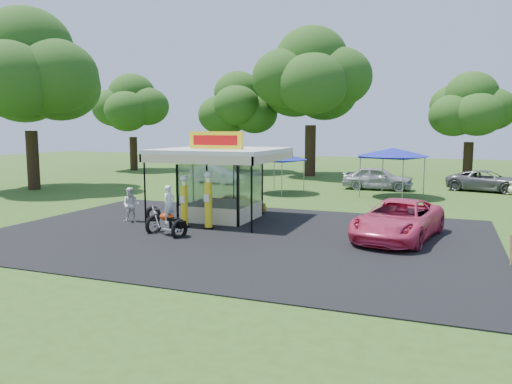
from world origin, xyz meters
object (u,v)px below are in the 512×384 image
(spectator_west, at_px, (131,205))
(kiosk_car, at_px, (239,203))
(gas_station_kiosk, at_px, (221,182))
(gas_pump_left, at_px, (184,203))
(bg_car_a, at_px, (215,175))
(tent_east, at_px, (393,152))
(bg_car_d, at_px, (487,181))
(pink_sedan, at_px, (398,220))
(motorcycle, at_px, (168,216))
(tent_west, at_px, (278,156))
(bg_car_c, at_px, (377,178))
(gas_pump_right, at_px, (208,202))

(spectator_west, bearing_deg, kiosk_car, 34.14)
(gas_station_kiosk, bearing_deg, spectator_west, -149.04)
(gas_station_kiosk, distance_m, gas_pump_left, 2.59)
(kiosk_car, distance_m, bg_car_a, 13.84)
(gas_station_kiosk, bearing_deg, tent_east, 58.65)
(bg_car_d, xyz_separation_m, tent_east, (-5.82, -5.24, 2.10))
(pink_sedan, height_order, bg_car_d, pink_sedan)
(motorcycle, distance_m, tent_east, 16.89)
(gas_pump_left, xyz_separation_m, spectator_west, (-2.94, 0.26, -0.30))
(gas_station_kiosk, relative_size, gas_pump_left, 2.32)
(spectator_west, xyz_separation_m, tent_west, (2.98, 12.38, 1.66))
(motorcycle, relative_size, bg_car_d, 0.42)
(kiosk_car, bearing_deg, motorcycle, 176.04)
(bg_car_c, bearing_deg, bg_car_a, 92.31)
(motorcycle, relative_size, tent_west, 0.55)
(spectator_west, bearing_deg, gas_pump_right, -19.36)
(bg_car_a, xyz_separation_m, tent_west, (6.47, -3.86, 1.78))
(kiosk_car, xyz_separation_m, spectator_west, (-3.59, -4.36, 0.33))
(gas_pump_right, xyz_separation_m, pink_sedan, (7.76, 0.97, -0.44))
(gas_pump_left, xyz_separation_m, bg_car_a, (-6.43, 16.51, -0.42))
(bg_car_a, bearing_deg, kiosk_car, -139.46)
(spectator_west, bearing_deg, bg_car_d, 32.41)
(gas_station_kiosk, distance_m, tent_west, 10.27)
(motorcycle, relative_size, bg_car_a, 0.51)
(motorcycle, bearing_deg, bg_car_d, 73.53)
(tent_west, relative_size, tent_east, 0.88)
(tent_west, bearing_deg, kiosk_car, -85.68)
(bg_car_a, height_order, tent_east, tent_east)
(gas_pump_left, distance_m, kiosk_car, 4.71)
(tent_east, bearing_deg, motorcycle, -115.30)
(gas_pump_left, distance_m, bg_car_d, 22.90)
(gas_station_kiosk, bearing_deg, tent_west, 93.39)
(kiosk_car, height_order, tent_east, tent_east)
(pink_sedan, bearing_deg, gas_station_kiosk, -178.79)
(gas_station_kiosk, xyz_separation_m, bg_car_c, (5.38, 14.60, -0.96))
(gas_pump_right, xyz_separation_m, motorcycle, (-0.93, -1.75, -0.38))
(gas_pump_left, relative_size, motorcycle, 1.08)
(kiosk_car, xyz_separation_m, bg_car_d, (12.55, 14.08, 0.24))
(motorcycle, height_order, pink_sedan, motorcycle)
(gas_station_kiosk, height_order, bg_car_d, gas_station_kiosk)
(gas_pump_left, relative_size, tent_east, 0.52)
(gas_station_kiosk, relative_size, bg_car_c, 1.12)
(spectator_west, relative_size, bg_car_d, 0.31)
(bg_car_a, xyz_separation_m, tent_east, (13.81, -3.05, 2.13))
(gas_pump_left, distance_m, bg_car_a, 17.72)
(motorcycle, height_order, bg_car_c, motorcycle)
(pink_sedan, bearing_deg, spectator_west, -165.56)
(gas_pump_right, bearing_deg, spectator_west, 177.05)
(pink_sedan, distance_m, tent_east, 12.69)
(pink_sedan, bearing_deg, bg_car_d, 87.09)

